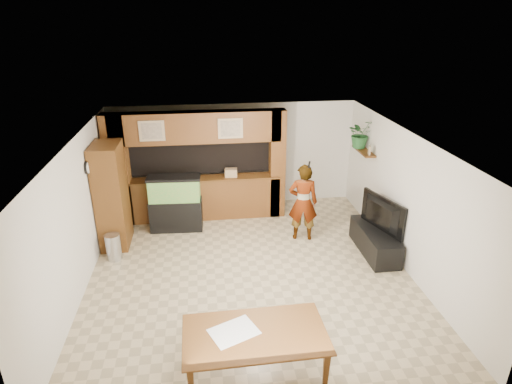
{
  "coord_description": "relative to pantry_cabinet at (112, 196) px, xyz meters",
  "views": [
    {
      "loc": [
        -0.78,
        -6.96,
        4.61
      ],
      "look_at": [
        0.2,
        0.6,
        1.4
      ],
      "focal_mm": 30.0,
      "sensor_mm": 36.0,
      "label": 1
    }
  ],
  "objects": [
    {
      "name": "person",
      "position": [
        3.99,
        -0.3,
        -0.25
      ],
      "size": [
        0.69,
        0.52,
        1.72
      ],
      "primitive_type": "imported",
      "rotation": [
        0.0,
        0.0,
        2.96
      ],
      "color": "tan",
      "rests_on": "floor"
    },
    {
      "name": "wall_left",
      "position": [
        -0.3,
        -1.46,
        0.19
      ],
      "size": [
        0.0,
        6.5,
        6.5
      ],
      "primitive_type": "plane",
      "rotation": [
        1.57,
        0.0,
        1.57
      ],
      "color": "silver",
      "rests_on": "floor"
    },
    {
      "name": "newspaper_a",
      "position": [
        2.21,
        -3.9,
        -0.43
      ],
      "size": [
        0.73,
        0.65,
        0.01
      ],
      "primitive_type": "cube",
      "rotation": [
        0.0,
        0.0,
        0.41
      ],
      "color": "silver",
      "rests_on": "dining_table"
    },
    {
      "name": "floor",
      "position": [
        2.7,
        -1.46,
        -1.11
      ],
      "size": [
        6.5,
        6.5,
        0.0
      ],
      "primitive_type": "plane",
      "color": "tan",
      "rests_on": "ground"
    },
    {
      "name": "photo_frame",
      "position": [
        5.55,
        0.17,
        0.71
      ],
      "size": [
        0.06,
        0.15,
        0.2
      ],
      "primitive_type": "cube",
      "rotation": [
        0.0,
        0.0,
        -0.21
      ],
      "color": "tan",
      "rests_on": "wall_shelf"
    },
    {
      "name": "counter_box",
      "position": [
        2.55,
        0.99,
        0.03
      ],
      "size": [
        0.3,
        0.21,
        0.19
      ],
      "primitive_type": "cube",
      "rotation": [
        0.0,
        0.0,
        -0.09
      ],
      "color": "tan",
      "rests_on": "partition"
    },
    {
      "name": "trash_can",
      "position": [
        0.05,
        -0.66,
        -0.83
      ],
      "size": [
        0.3,
        0.3,
        0.55
      ],
      "primitive_type": "cylinder",
      "color": "#B2B2B7",
      "rests_on": "floor"
    },
    {
      "name": "wall_right",
      "position": [
        5.7,
        -1.46,
        0.19
      ],
      "size": [
        0.0,
        6.5,
        6.5
      ],
      "primitive_type": "plane",
      "rotation": [
        1.57,
        0.0,
        -1.57
      ],
      "color": "silver",
      "rests_on": "floor"
    },
    {
      "name": "microphone",
      "position": [
        4.04,
        -0.46,
        0.66
      ],
      "size": [
        0.04,
        0.11,
        0.17
      ],
      "primitive_type": "cylinder",
      "rotation": [
        0.44,
        0.0,
        0.0
      ],
      "color": "black",
      "rests_on": "person"
    },
    {
      "name": "television",
      "position": [
        5.35,
        -1.08,
        -0.25
      ],
      "size": [
        0.53,
        1.21,
        0.7
      ],
      "primitive_type": "imported",
      "rotation": [
        0.0,
        0.0,
        1.89
      ],
      "color": "black",
      "rests_on": "tv_stand"
    },
    {
      "name": "wall_back",
      "position": [
        2.7,
        1.79,
        0.19
      ],
      "size": [
        6.0,
        0.0,
        6.0
      ],
      "primitive_type": "plane",
      "rotation": [
        1.57,
        0.0,
        0.0
      ],
      "color": "silver",
      "rests_on": "floor"
    },
    {
      "name": "tv_stand",
      "position": [
        5.35,
        -1.08,
        -0.85
      ],
      "size": [
        0.56,
        1.52,
        0.51
      ],
      "primitive_type": "cube",
      "color": "black",
      "rests_on": "floor"
    },
    {
      "name": "pantry_cabinet",
      "position": [
        0.0,
        0.0,
        0.0
      ],
      "size": [
        0.55,
        0.9,
        2.21
      ],
      "primitive_type": "cube",
      "color": "brown",
      "rests_on": "floor"
    },
    {
      "name": "aquarium",
      "position": [
        1.25,
        0.49,
        -0.47
      ],
      "size": [
        1.17,
        0.44,
        1.29
      ],
      "rotation": [
        0.0,
        0.0,
        -0.06
      ],
      "color": "black",
      "rests_on": "floor"
    },
    {
      "name": "partition",
      "position": [
        1.75,
        1.17,
        0.21
      ],
      "size": [
        4.2,
        0.99,
        2.6
      ],
      "color": "brown",
      "rests_on": "floor"
    },
    {
      "name": "dining_table",
      "position": [
        2.49,
        -4.0,
        -0.77
      ],
      "size": [
        1.93,
        1.1,
        0.67
      ],
      "primitive_type": "imported",
      "rotation": [
        0.0,
        0.0,
        0.01
      ],
      "color": "brown",
      "rests_on": "floor"
    },
    {
      "name": "ceiling",
      "position": [
        2.7,
        -1.46,
        1.49
      ],
      "size": [
        6.5,
        6.5,
        0.0
      ],
      "primitive_type": "plane",
      "color": "white",
      "rests_on": "wall_back"
    },
    {
      "name": "wall_shelf",
      "position": [
        5.55,
        0.49,
        0.59
      ],
      "size": [
        0.25,
        0.9,
        0.04
      ],
      "primitive_type": "cube",
      "color": "brown",
      "rests_on": "wall_right"
    },
    {
      "name": "wall_clock",
      "position": [
        -0.27,
        -0.46,
        0.79
      ],
      "size": [
        0.05,
        0.25,
        0.25
      ],
      "color": "black",
      "rests_on": "wall_left"
    },
    {
      "name": "potted_plant",
      "position": [
        5.52,
        0.7,
        0.94
      ],
      "size": [
        0.72,
        0.67,
        0.66
      ],
      "primitive_type": "imported",
      "rotation": [
        0.0,
        0.0,
        0.29
      ],
      "color": "#245A29",
      "rests_on": "wall_shelf"
    }
  ]
}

